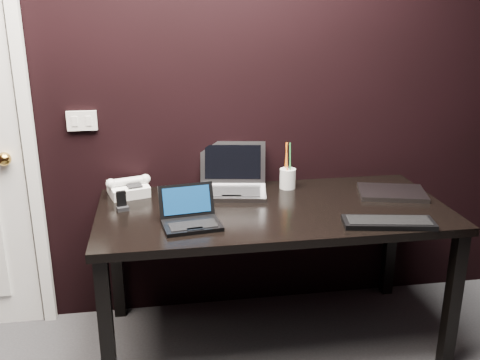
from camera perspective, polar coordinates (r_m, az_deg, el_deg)
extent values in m
plane|color=black|center=(2.82, -4.06, 10.36)|extent=(4.00, 0.00, 4.00)
cube|color=white|center=(2.91, -21.57, 3.82)|extent=(0.06, 0.05, 2.11)
sphere|color=gold|center=(2.91, -23.86, 2.05)|extent=(0.07, 0.07, 0.07)
cube|color=silver|center=(2.86, -16.51, 6.08)|extent=(0.15, 0.02, 0.10)
cube|color=silver|center=(2.85, -17.23, 5.99)|extent=(0.03, 0.01, 0.05)
cube|color=silver|center=(2.84, -15.83, 6.08)|extent=(0.03, 0.01, 0.05)
cube|color=black|center=(2.63, 3.55, -3.31)|extent=(1.70, 0.80, 0.04)
cube|color=black|center=(2.45, -14.04, -15.42)|extent=(0.06, 0.06, 0.70)
cube|color=black|center=(2.78, 21.74, -11.87)|extent=(0.06, 0.06, 0.70)
cube|color=black|center=(3.05, -13.05, -8.18)|extent=(0.06, 0.06, 0.70)
cube|color=black|center=(3.33, 15.74, -6.14)|extent=(0.06, 0.06, 0.70)
cube|color=black|center=(2.40, -5.14, -4.83)|extent=(0.27, 0.21, 0.02)
cube|color=black|center=(2.37, -5.04, -4.80)|extent=(0.22, 0.12, 0.00)
cube|color=black|center=(2.33, -4.81, -5.22)|extent=(0.07, 0.04, 0.00)
cube|color=black|center=(2.47, -5.73, -2.14)|extent=(0.26, 0.09, 0.15)
cube|color=#0A264B|center=(2.46, -5.71, -2.14)|extent=(0.22, 0.07, 0.12)
cube|color=gray|center=(2.78, -0.84, -1.35)|extent=(0.39, 0.31, 0.02)
cube|color=black|center=(2.75, -0.86, -1.29)|extent=(0.31, 0.19, 0.00)
cube|color=#97969B|center=(2.69, -0.89, -1.76)|extent=(0.10, 0.06, 0.00)
cube|color=gray|center=(2.89, -0.77, 1.94)|extent=(0.36, 0.13, 0.22)
cube|color=black|center=(2.89, -0.78, 1.93)|extent=(0.31, 0.10, 0.18)
cube|color=black|center=(2.50, 15.56, -4.40)|extent=(0.42, 0.21, 0.02)
cube|color=black|center=(2.49, 15.58, -4.13)|extent=(0.38, 0.17, 0.00)
cube|color=#96979C|center=(2.89, 15.90, -1.30)|extent=(0.39, 0.32, 0.02)
cube|color=white|center=(2.83, -11.81, -1.00)|extent=(0.23, 0.22, 0.08)
cylinder|color=silver|center=(2.80, -11.82, -0.15)|extent=(0.18, 0.09, 0.04)
sphere|color=silver|center=(2.78, -13.60, -0.40)|extent=(0.07, 0.07, 0.05)
sphere|color=silver|center=(2.82, -10.06, 0.09)|extent=(0.07, 0.07, 0.05)
cube|color=black|center=(2.78, -11.19, -0.58)|extent=(0.09, 0.07, 0.01)
cube|color=black|center=(2.63, -12.54, -2.14)|extent=(0.05, 0.03, 0.09)
cube|color=black|center=(2.63, -12.41, -3.00)|extent=(0.06, 0.05, 0.02)
cylinder|color=silver|center=(2.88, 5.11, 0.16)|extent=(0.11, 0.11, 0.11)
cylinder|color=orange|center=(2.86, 4.94, 2.48)|extent=(0.01, 0.03, 0.16)
cylinder|color=#238336|center=(2.84, 5.37, 2.37)|extent=(0.01, 0.03, 0.16)
cylinder|color=black|center=(2.86, 5.30, 2.48)|extent=(0.01, 0.02, 0.16)
cylinder|color=orange|center=(2.84, 5.01, 2.37)|extent=(0.01, 0.04, 0.16)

